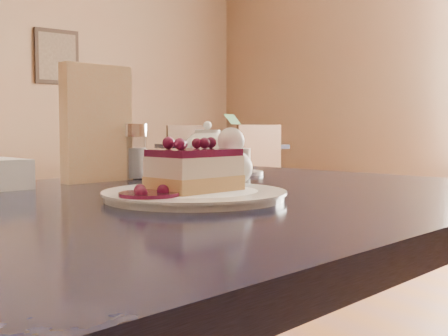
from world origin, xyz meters
TOP-DOWN VIEW (x-y plane):
  - main_table at (0.07, 0.15)m, footprint 1.33×0.98m
  - dessert_plate at (0.08, 0.10)m, footprint 0.26×0.26m
  - cheesecake_slice at (0.08, 0.10)m, footprint 0.13×0.10m
  - whipped_cream at (0.16, 0.12)m, footprint 0.07×0.07m
  - berry_sauce at (-0.01, 0.09)m, footprint 0.08×0.08m
  - tea_set at (0.41, 0.51)m, footprint 0.17×0.23m
  - menu_card at (0.09, 0.44)m, footprint 0.15×0.05m
  - sugar_shaker at (0.17, 0.45)m, footprint 0.06×0.06m
  - bg_table_far_right at (2.72, 3.47)m, footprint 1.11×1.79m

SIDE VIEW (x-z plane):
  - bg_table_far_right at x=2.72m, z-range -0.53..0.66m
  - main_table at x=0.07m, z-range 0.31..1.08m
  - dessert_plate at x=0.08m, z-range 0.77..0.79m
  - berry_sauce at x=-0.01m, z-range 0.79..0.79m
  - whipped_cream at x=0.16m, z-range 0.78..0.85m
  - cheesecake_slice at x=0.08m, z-range 0.78..0.85m
  - tea_set at x=0.41m, z-range 0.76..0.87m
  - sugar_shaker at x=0.17m, z-range 0.77..0.89m
  - menu_card at x=0.09m, z-range 0.77..1.00m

